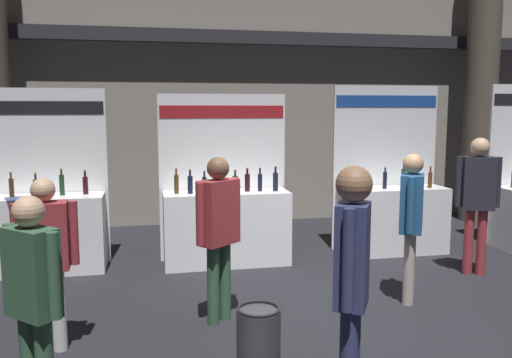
# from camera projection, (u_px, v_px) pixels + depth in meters

# --- Properties ---
(ground_plane) EXTENTS (26.67, 26.67, 0.00)m
(ground_plane) POSITION_uv_depth(u_px,v_px,m) (336.00, 314.00, 5.80)
(ground_plane) COLOR black
(hall_colonnade) EXTENTS (13.34, 1.34, 6.39)m
(hall_colonnade) POSITION_uv_depth(u_px,v_px,m) (250.00, 57.00, 10.13)
(hall_colonnade) COLOR gray
(hall_colonnade) RESTS_ON ground_plane
(exhibitor_booth_0) EXTENTS (1.78, 0.72, 2.49)m
(exhibitor_booth_0) POSITION_uv_depth(u_px,v_px,m) (40.00, 226.00, 7.25)
(exhibitor_booth_0) COLOR white
(exhibitor_booth_0) RESTS_ON ground_plane
(exhibitor_booth_1) EXTENTS (1.85, 0.66, 2.42)m
(exhibitor_booth_1) POSITION_uv_depth(u_px,v_px,m) (226.00, 220.00, 7.63)
(exhibitor_booth_1) COLOR white
(exhibitor_booth_1) RESTS_ON ground_plane
(exhibitor_booth_2) EXTENTS (1.71, 0.66, 2.56)m
(exhibitor_booth_2) POSITION_uv_depth(u_px,v_px,m) (391.00, 212.00, 8.25)
(exhibitor_booth_2) COLOR white
(exhibitor_booth_2) RESTS_ON ground_plane
(trash_bin) EXTENTS (0.35, 0.35, 0.66)m
(trash_bin) POSITION_uv_depth(u_px,v_px,m) (259.00, 347.00, 4.25)
(trash_bin) COLOR #38383D
(trash_bin) RESTS_ON ground_plane
(visitor_1) EXTENTS (0.57, 0.26, 1.60)m
(visitor_1) POSITION_uv_depth(u_px,v_px,m) (46.00, 250.00, 4.79)
(visitor_1) COLOR silver
(visitor_1) RESTS_ON ground_plane
(visitor_2) EXTENTS (0.54, 0.35, 1.84)m
(visitor_2) POSITION_uv_depth(u_px,v_px,m) (478.00, 193.00, 7.04)
(visitor_2) COLOR maroon
(visitor_2) RESTS_ON ground_plane
(visitor_3) EXTENTS (0.42, 0.41, 1.63)m
(visitor_3) POSITION_uv_depth(u_px,v_px,m) (33.00, 292.00, 3.67)
(visitor_3) COLOR #33563D
(visitor_3) RESTS_ON ground_plane
(visitor_5) EXTENTS (0.33, 0.43, 1.84)m
(visitor_5) POSITION_uv_depth(u_px,v_px,m) (352.00, 277.00, 3.59)
(visitor_5) COLOR navy
(visitor_5) RESTS_ON ground_plane
(visitor_6) EXTENTS (0.41, 0.50, 1.71)m
(visitor_6) POSITION_uv_depth(u_px,v_px,m) (411.00, 214.00, 6.03)
(visitor_6) COLOR #ADA393
(visitor_6) RESTS_ON ground_plane
(visitor_7) EXTENTS (0.48, 0.44, 1.73)m
(visitor_7) POSITION_uv_depth(u_px,v_px,m) (218.00, 224.00, 5.45)
(visitor_7) COLOR #33563D
(visitor_7) RESTS_ON ground_plane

